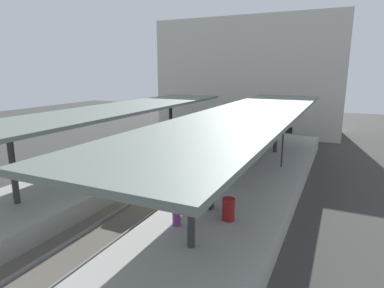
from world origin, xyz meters
TOP-DOWN VIEW (x-y plane):
  - ground_plane at (0.00, 0.00)m, footprint 80.00×80.00m
  - platform_left at (-3.80, 0.00)m, footprint 4.40×28.00m
  - platform_right at (3.80, 0.00)m, footprint 4.40×28.00m
  - track_ballast at (0.00, 0.00)m, footprint 3.20×28.00m
  - rail_near_side at (-0.72, 0.00)m, footprint 0.08×28.00m
  - rail_far_side at (0.72, 0.00)m, footprint 0.08×28.00m
  - commuter_train at (0.00, 6.69)m, footprint 2.78×13.64m
  - canopy_left at (-3.80, 1.40)m, footprint 4.18×21.00m
  - canopy_right at (3.80, 1.40)m, footprint 4.18×21.00m
  - platform_bench at (2.79, -2.05)m, footprint 1.40×0.41m
  - platform_sign at (4.76, 4.51)m, footprint 0.90×0.08m
  - litter_bin at (4.23, -2.77)m, footprint 0.44×0.44m
  - passenger_near_bench at (2.77, -3.88)m, footprint 0.36×0.36m
  - passenger_mid_platform at (2.73, 0.87)m, footprint 0.36×0.36m
  - station_building_backdrop at (-1.41, 20.00)m, footprint 18.00×6.00m

SIDE VIEW (x-z plane):
  - ground_plane at x=0.00m, z-range 0.00..0.00m
  - track_ballast at x=0.00m, z-range 0.00..0.20m
  - rail_near_side at x=-0.72m, z-range 0.20..0.34m
  - rail_far_side at x=0.72m, z-range 0.20..0.34m
  - platform_left at x=-3.80m, z-range 0.00..1.00m
  - platform_right at x=3.80m, z-range 0.00..1.00m
  - litter_bin at x=4.23m, z-range 1.00..1.80m
  - platform_bench at x=2.79m, z-range 1.03..1.89m
  - commuter_train at x=0.00m, z-range 0.18..3.28m
  - passenger_near_bench at x=2.77m, z-range 1.03..2.67m
  - passenger_mid_platform at x=2.73m, z-range 1.03..2.71m
  - platform_sign at x=4.76m, z-range 1.52..3.73m
  - canopy_left at x=-3.80m, z-range 2.43..5.54m
  - canopy_right at x=3.80m, z-range 2.54..5.87m
  - station_building_backdrop at x=-1.41m, z-range 0.00..11.00m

